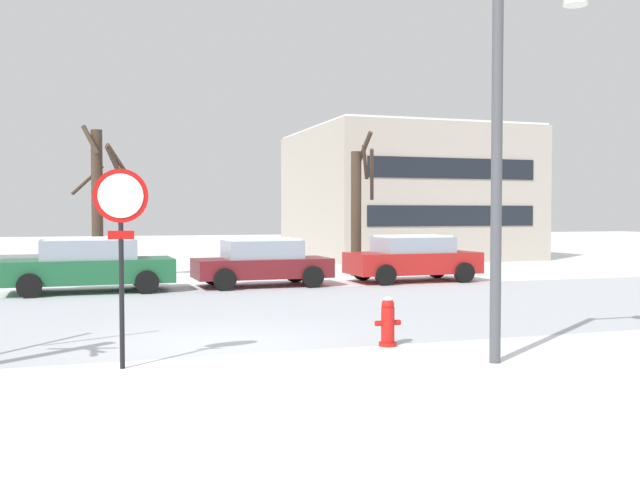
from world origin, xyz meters
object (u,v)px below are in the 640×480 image
Objects in this scene: parked_car_maroon at (262,262)px; street_lamp at (513,125)px; parked_car_green at (88,264)px; fire_hydrant at (388,321)px; parked_car_red at (413,258)px; stop_sign at (121,228)px.

street_lamp is at bearing -85.57° from parked_car_maroon.
parked_car_maroon is (4.95, 0.08, -0.04)m from parked_car_green.
fire_hydrant is 0.20× the size of parked_car_red.
stop_sign reaches higher than parked_car_red.
fire_hydrant is at bearing 5.32° from stop_sign.
street_lamp is at bearing -54.44° from fire_hydrant.
parked_car_green is at bearing -179.64° from parked_car_red.
parked_car_green is at bearing -179.12° from parked_car_maroon.
parked_car_maroon reaches higher than fire_hydrant.
fire_hydrant is 11.09m from parked_car_green.
parked_car_red is at bearing 62.59° from fire_hydrant.
street_lamp reaches higher than fire_hydrant.
parked_car_green is at bearing 92.15° from stop_sign.
street_lamp is 12.21m from parked_car_maroon.
parked_car_maroon is (4.55, 10.54, -1.24)m from stop_sign.
parked_car_maroon is at bearing 88.26° from fire_hydrant.
parked_car_maroon is (0.31, 10.15, 0.32)m from fire_hydrant.
stop_sign is 0.61× the size of parked_car_green.
parked_car_maroon is 4.95m from parked_car_red.
parked_car_maroon is 0.97× the size of parked_car_red.
parked_car_red is (5.25, 10.13, 0.34)m from fire_hydrant.
parked_car_red is (9.89, 0.06, -0.01)m from parked_car_green.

